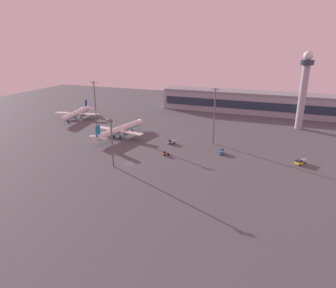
% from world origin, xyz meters
% --- Properties ---
extents(ground_plane, '(416.00, 416.00, 0.00)m').
position_xyz_m(ground_plane, '(0.00, 0.00, 0.00)').
color(ground_plane, '#4C4C51').
extents(terminal_building, '(141.59, 22.40, 16.40)m').
position_xyz_m(terminal_building, '(39.85, 130.06, 8.09)').
color(terminal_building, '#9EA3AD').
rests_on(terminal_building, ground).
extents(control_tower, '(8.00, 8.00, 48.61)m').
position_xyz_m(control_tower, '(74.19, 93.66, 27.70)').
color(control_tower, '#A8A8B2').
rests_on(control_tower, ground).
extents(airplane_near_gate, '(33.76, 43.19, 11.11)m').
position_xyz_m(airplane_near_gate, '(-25.34, 34.84, 4.20)').
color(airplane_near_gate, silver).
rests_on(airplane_near_gate, ground).
extents(airplane_terminal_side, '(32.96, 42.14, 10.85)m').
position_xyz_m(airplane_terminal_side, '(-76.42, 61.94, 4.10)').
color(airplane_terminal_side, silver).
rests_on(airplane_terminal_side, ground).
extents(fuel_truck, '(5.54, 6.25, 2.35)m').
position_xyz_m(fuel_truck, '(74.42, 28.14, 1.37)').
color(fuel_truck, yellow).
rests_on(fuel_truck, ground).
extents(cargo_loader, '(4.55, 3.86, 2.25)m').
position_xyz_m(cargo_loader, '(8.09, 34.12, 1.18)').
color(cargo_loader, gray).
rests_on(cargo_loader, ground).
extents(pushback_tug, '(3.56, 3.09, 2.05)m').
position_xyz_m(pushback_tug, '(11.36, 16.20, 1.07)').
color(pushback_tug, '#D85919').
rests_on(pushback_tug, ground).
extents(maintenance_van, '(2.52, 4.37, 2.25)m').
position_xyz_m(maintenance_van, '(37.62, 28.52, 1.18)').
color(maintenance_van, '#3372BF').
rests_on(maintenance_van, ground).
extents(apron_light_west, '(4.80, 0.90, 30.86)m').
position_xyz_m(apron_light_west, '(29.56, 42.84, 17.33)').
color(apron_light_west, slate).
rests_on(apron_light_west, ground).
extents(apron_light_central, '(4.80, 0.90, 22.28)m').
position_xyz_m(apron_light_central, '(-5.19, -5.53, 12.93)').
color(apron_light_central, slate).
rests_on(apron_light_central, ground).
extents(apron_light_east, '(4.80, 0.90, 29.98)m').
position_xyz_m(apron_light_east, '(-50.02, 48.45, 16.88)').
color(apron_light_east, slate).
rests_on(apron_light_east, ground).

